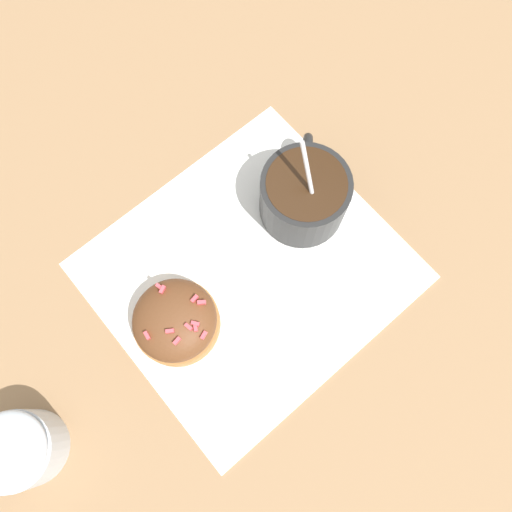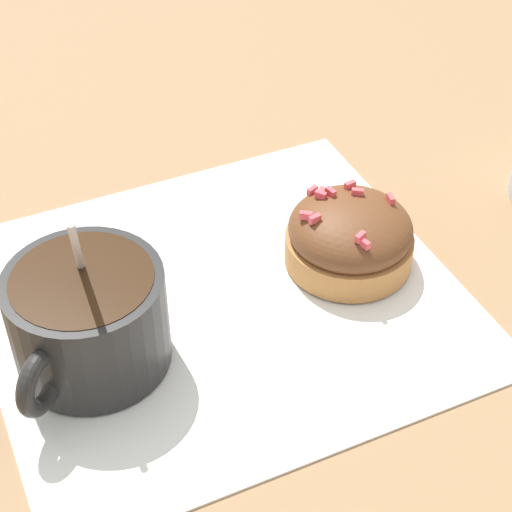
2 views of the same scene
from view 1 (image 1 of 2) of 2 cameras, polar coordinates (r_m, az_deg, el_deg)
name	(u,v)px [view 1 (image 1 of 2)]	position (r m, az deg, el deg)	size (l,w,h in m)	color
ground_plane	(249,271)	(0.48, -0.81, -1.71)	(3.00, 3.00, 0.00)	#93704C
paper_napkin	(249,270)	(0.48, -0.82, -1.66)	(0.29, 0.27, 0.00)	white
coffee_cup	(304,194)	(0.47, 5.53, 7.04)	(0.09, 0.09, 0.11)	black
frosted_pastry	(176,321)	(0.45, -9.17, -7.34)	(0.08, 0.08, 0.04)	#B2753D
sugar_bowl	(18,450)	(0.47, -25.58, -19.37)	(0.06, 0.06, 0.06)	silver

